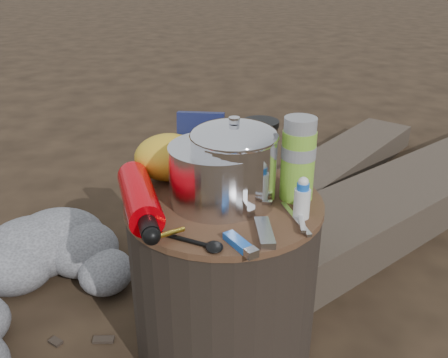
{
  "coord_description": "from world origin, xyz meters",
  "views": [
    {
      "loc": [
        -0.09,
        -1.0,
        0.94
      ],
      "look_at": [
        0.0,
        0.0,
        0.48
      ],
      "focal_mm": 38.79,
      "sensor_mm": 36.0,
      "label": 1
    }
  ],
  "objects": [
    {
      "name": "ground",
      "position": [
        0.0,
        0.0,
        0.0
      ],
      "size": [
        60.0,
        60.0,
        0.0
      ],
      "primitive_type": "plane",
      "color": "black",
      "rests_on": "ground"
    },
    {
      "name": "stump",
      "position": [
        0.0,
        0.0,
        0.21
      ],
      "size": [
        0.46,
        0.46,
        0.42
      ],
      "primitive_type": "cylinder",
      "color": "black",
      "rests_on": "ground"
    },
    {
      "name": "rock_ring",
      "position": [
        -0.5,
        0.03,
        0.09
      ],
      "size": [
        0.43,
        0.95,
        0.19
      ],
      "primitive_type": null,
      "color": "slate",
      "rests_on": "ground"
    },
    {
      "name": "log_main",
      "position": [
        0.91,
        0.7,
        0.08
      ],
      "size": [
        1.76,
        1.32,
        0.16
      ],
      "primitive_type": "cube",
      "rotation": [
        0.0,
        0.0,
        -0.98
      ],
      "color": "#3C3228",
      "rests_on": "ground"
    },
    {
      "name": "log_small",
      "position": [
        0.6,
        1.0,
        0.05
      ],
      "size": [
        1.09,
        1.11,
        0.11
      ],
      "primitive_type": "cube",
      "rotation": [
        0.0,
        0.0,
        -0.77
      ],
      "color": "#3C3228",
      "rests_on": "ground"
    },
    {
      "name": "foil_windscreen",
      "position": [
        -0.01,
        0.0,
        0.49
      ],
      "size": [
        0.22,
        0.22,
        0.14
      ],
      "primitive_type": "cylinder",
      "color": "silver",
      "rests_on": "stump"
    },
    {
      "name": "camping_pot",
      "position": [
        0.02,
        -0.01,
        0.52
      ],
      "size": [
        0.19,
        0.19,
        0.19
      ],
      "primitive_type": "cylinder",
      "color": "silver",
      "rests_on": "stump"
    },
    {
      "name": "fuel_bottle",
      "position": [
        -0.19,
        -0.04,
        0.46
      ],
      "size": [
        0.13,
        0.32,
        0.07
      ],
      "primitive_type": null,
      "rotation": [
        0.0,
        0.0,
        0.2
      ],
      "color": "#D40008",
      "rests_on": "stump"
    },
    {
      "name": "thermos",
      "position": [
        0.17,
        0.0,
        0.52
      ],
      "size": [
        0.08,
        0.08,
        0.19
      ],
      "primitive_type": "cylinder",
      "color": "#7BB631",
      "rests_on": "stump"
    },
    {
      "name": "travel_mug",
      "position": [
        0.11,
        0.16,
        0.49
      ],
      "size": [
        0.09,
        0.09,
        0.14
      ],
      "primitive_type": "cylinder",
      "color": "black",
      "rests_on": "stump"
    },
    {
      "name": "stuff_sack",
      "position": [
        -0.13,
        0.14,
        0.48
      ],
      "size": [
        0.17,
        0.14,
        0.12
      ],
      "primitive_type": "ellipsoid",
      "color": "gold",
      "rests_on": "stump"
    },
    {
      "name": "food_pouch",
      "position": [
        -0.04,
        0.19,
        0.5
      ],
      "size": [
        0.12,
        0.05,
        0.15
      ],
      "primitive_type": "cube",
      "rotation": [
        0.0,
        0.0,
        -0.19
      ],
      "color": "#131945",
      "rests_on": "stump"
    },
    {
      "name": "lighter",
      "position": [
        0.01,
        -0.2,
        0.43
      ],
      "size": [
        0.06,
        0.09,
        0.02
      ],
      "primitive_type": "cube",
      "rotation": [
        0.0,
        0.0,
        0.48
      ],
      "color": "blue",
      "rests_on": "stump"
    },
    {
      "name": "multitool",
      "position": [
        0.07,
        -0.16,
        0.43
      ],
      "size": [
        0.03,
        0.11,
        0.02
      ],
      "primitive_type": "cube",
      "rotation": [
        0.0,
        0.0,
        -0.02
      ],
      "color": "silver",
      "rests_on": "stump"
    },
    {
      "name": "pot_grabber",
      "position": [
        0.15,
        -0.11,
        0.43
      ],
      "size": [
        0.04,
        0.15,
        0.01
      ],
      "primitive_type": null,
      "rotation": [
        0.0,
        0.0,
        0.02
      ],
      "color": "silver",
      "rests_on": "stump"
    },
    {
      "name": "spork",
      "position": [
        -0.09,
        -0.17,
        0.43
      ],
      "size": [
        0.13,
        0.1,
        0.01
      ],
      "primitive_type": null,
      "rotation": [
        0.0,
        0.0,
        1.04
      ],
      "color": "black",
      "rests_on": "stump"
    },
    {
      "name": "squeeze_bottle",
      "position": [
        0.16,
        -0.09,
        0.47
      ],
      "size": [
        0.04,
        0.04,
        0.08
      ],
      "primitive_type": "cylinder",
      "color": "silver",
      "rests_on": "stump"
    }
  ]
}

